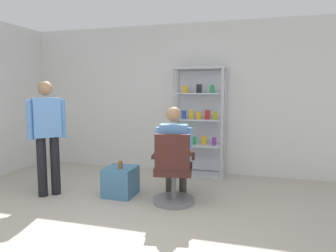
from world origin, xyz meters
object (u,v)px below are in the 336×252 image
Objects in this scene: storage_crate at (121,181)px; standing_customer at (47,131)px; seated_shopkeeper at (175,149)px; office_chair at (173,175)px; tea_glass at (120,165)px; display_cabinet_main at (199,121)px.

standing_customer is (-0.99, -0.28, 0.73)m from storage_crate.
seated_shopkeeper is 2.91× the size of storage_crate.
standing_customer is at bearing -175.35° from office_chair.
storage_crate is at bearing -177.66° from seated_shopkeeper.
storage_crate is 4.23× the size of tea_glass.
office_chair is 2.16× the size of storage_crate.
seated_shopkeeper is (-0.09, -1.37, -0.25)m from display_cabinet_main.
display_cabinet_main is at bearing 86.42° from seated_shopkeeper.
seated_shopkeeper is (-0.03, 0.16, 0.32)m from office_chair.
office_chair is at bearing 4.65° from standing_customer.
standing_customer is at bearing -168.04° from tea_glass.
office_chair is (-0.06, -1.54, -0.57)m from display_cabinet_main.
storage_crate is at bearing 114.66° from tea_glass.
tea_glass is at bearing -173.10° from seated_shopkeeper.
standing_customer is at bearing -137.97° from display_cabinet_main.
storage_crate is at bearing 15.55° from standing_customer.
display_cabinet_main is at bearing 58.09° from storage_crate.
display_cabinet_main is at bearing 42.03° from standing_customer.
standing_customer reaches higher than seated_shopkeeper.
office_chair is at bearing -80.03° from seated_shopkeeper.
office_chair is 0.80m from tea_glass.
standing_customer is (-1.87, -1.68, -0.03)m from display_cabinet_main.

